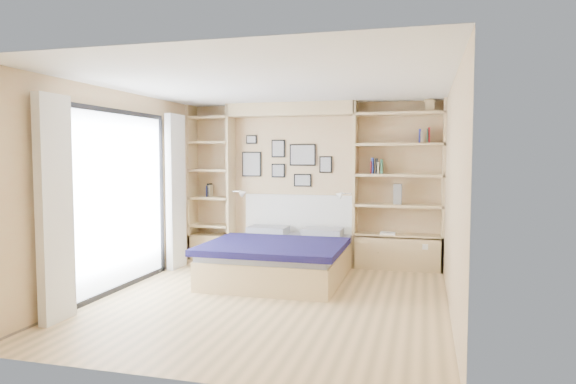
# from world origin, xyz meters

# --- Properties ---
(ground) EXTENTS (4.50, 4.50, 0.00)m
(ground) POSITION_xyz_m (0.00, 0.00, 0.00)
(ground) COLOR #E1B980
(ground) RESTS_ON ground
(room_shell) EXTENTS (4.50, 4.50, 4.50)m
(room_shell) POSITION_xyz_m (-0.39, 1.52, 1.08)
(room_shell) COLOR tan
(room_shell) RESTS_ON ground
(bed) EXTENTS (1.81, 2.24, 1.07)m
(bed) POSITION_xyz_m (-0.19, 1.12, 0.28)
(bed) COLOR tan
(bed) RESTS_ON ground
(photo_gallery) EXTENTS (1.48, 0.02, 0.82)m
(photo_gallery) POSITION_xyz_m (-0.45, 2.22, 1.60)
(photo_gallery) COLOR black
(photo_gallery) RESTS_ON ground
(reading_lamps) EXTENTS (1.92, 0.12, 0.15)m
(reading_lamps) POSITION_xyz_m (-0.30, 2.00, 1.10)
(reading_lamps) COLOR silver
(reading_lamps) RESTS_ON ground
(shelf_decor) EXTENTS (3.56, 0.23, 2.03)m
(shelf_decor) POSITION_xyz_m (1.08, 2.07, 1.67)
(shelf_decor) COLOR #A51E1E
(shelf_decor) RESTS_ON ground
(deck) EXTENTS (3.20, 4.00, 0.05)m
(deck) POSITION_xyz_m (-3.60, 0.00, 0.00)
(deck) COLOR #766757
(deck) RESTS_ON ground
(deck_chair) EXTENTS (0.52, 0.86, 0.85)m
(deck_chair) POSITION_xyz_m (-3.23, 0.60, 0.41)
(deck_chair) COLOR tan
(deck_chair) RESTS_ON ground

